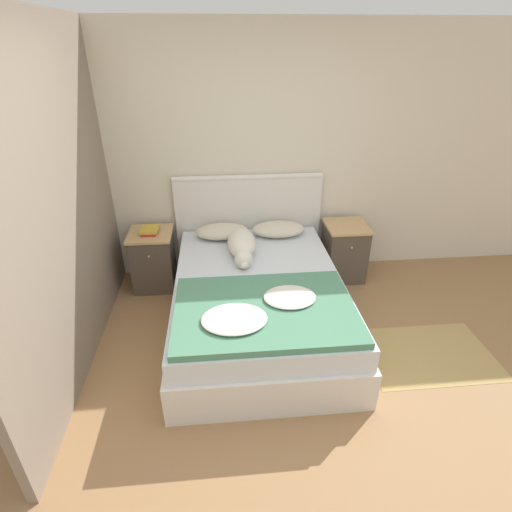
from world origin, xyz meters
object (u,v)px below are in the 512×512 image
at_px(dog, 242,245).
at_px(nightstand_right, 344,251).
at_px(book_stack, 150,230).
at_px(bed, 258,303).
at_px(nightstand_left, 154,259).
at_px(pillow_right, 278,229).
at_px(pillow_left, 222,231).

bearing_deg(dog, nightstand_right, 18.11).
bearing_deg(book_stack, nightstand_right, 0.23).
height_order(bed, nightstand_right, nightstand_right).
height_order(nightstand_left, pillow_right, pillow_right).
bearing_deg(pillow_left, bed, -70.47).
bearing_deg(nightstand_right, book_stack, -179.77).
relative_size(bed, pillow_right, 3.80).
height_order(dog, book_stack, dog).
xyz_separation_m(dog, book_stack, (-0.91, 0.37, 0.03)).
bearing_deg(pillow_right, nightstand_left, -179.60).
bearing_deg(nightstand_left, book_stack, -56.48).
relative_size(nightstand_left, nightstand_right, 1.00).
bearing_deg(nightstand_left, nightstand_right, 0.00).
height_order(bed, dog, dog).
height_order(nightstand_right, pillow_left, pillow_left).
height_order(bed, book_stack, book_stack).
distance_m(dog, book_stack, 0.98).
height_order(pillow_right, dog, dog).
xyz_separation_m(bed, pillow_left, (-0.29, 0.83, 0.34)).
height_order(pillow_right, book_stack, book_stack).
bearing_deg(nightstand_left, dog, -22.17).
distance_m(bed, book_stack, 1.37).
xyz_separation_m(pillow_right, book_stack, (-1.32, -0.02, 0.05)).
height_order(nightstand_right, pillow_right, pillow_right).
bearing_deg(dog, bed, -75.87).
relative_size(bed, nightstand_right, 3.34).
bearing_deg(pillow_left, nightstand_right, -0.40).
distance_m(nightstand_left, book_stack, 0.34).
height_order(pillow_left, book_stack, book_stack).
distance_m(nightstand_left, nightstand_right, 2.06).
bearing_deg(bed, nightstand_right, 38.61).
bearing_deg(pillow_left, dog, -64.57).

